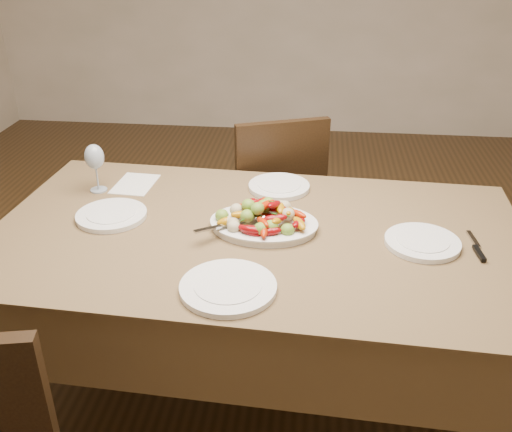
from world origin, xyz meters
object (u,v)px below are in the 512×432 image
at_px(serving_platter, 264,226).
at_px(wine_glass, 96,167).
at_px(chair_far, 270,202).
at_px(plate_far, 279,187).
at_px(plate_near, 228,288).
at_px(plate_left, 112,215).
at_px(dining_table, 256,320).
at_px(plate_right, 422,243).

xyz_separation_m(serving_platter, wine_glass, (-0.68, 0.24, 0.09)).
height_order(chair_far, wine_glass, wine_glass).
height_order(plate_far, plate_near, same).
relative_size(plate_left, plate_near, 0.89).
bearing_deg(plate_near, chair_far, 88.90).
height_order(dining_table, wine_glass, wine_glass).
bearing_deg(dining_table, plate_far, 81.66).
bearing_deg(serving_platter, plate_near, -100.07).
distance_m(plate_left, plate_far, 0.66).
distance_m(chair_far, serving_platter, 0.84).
bearing_deg(serving_platter, wine_glass, 160.54).
xyz_separation_m(serving_platter, plate_left, (-0.56, 0.02, -0.00)).
distance_m(chair_far, wine_glass, 0.92).
distance_m(plate_right, plate_far, 0.64).
relative_size(dining_table, wine_glass, 8.98).
height_order(serving_platter, plate_right, serving_platter).
height_order(dining_table, plate_far, plate_far).
relative_size(plate_right, wine_glass, 1.21).
distance_m(plate_far, plate_near, 0.72).
bearing_deg(plate_left, dining_table, -5.18).
xyz_separation_m(plate_left, plate_far, (0.58, 0.31, 0.00)).
bearing_deg(serving_platter, plate_left, 177.65).
height_order(plate_near, wine_glass, wine_glass).
height_order(chair_far, plate_far, chair_far).
bearing_deg(plate_right, wine_glass, 166.38).
xyz_separation_m(chair_far, serving_platter, (0.05, -0.78, 0.30)).
bearing_deg(plate_far, plate_near, -97.62).
distance_m(serving_platter, wine_glass, 0.73).
height_order(chair_far, serving_platter, chair_far).
relative_size(serving_platter, wine_glass, 1.77).
distance_m(serving_platter, plate_far, 0.34).
bearing_deg(serving_platter, plate_far, 85.18).
bearing_deg(dining_table, plate_right, -2.85).
bearing_deg(dining_table, plate_left, 174.82).
height_order(dining_table, chair_far, chair_far).
distance_m(dining_table, plate_far, 0.53).
bearing_deg(plate_right, plate_near, -151.47).
height_order(serving_platter, plate_far, serving_platter).
bearing_deg(serving_platter, dining_table, -134.15).
height_order(dining_table, plate_left, plate_left).
xyz_separation_m(serving_platter, plate_far, (0.03, 0.34, -0.00)).
distance_m(serving_platter, plate_near, 0.39).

